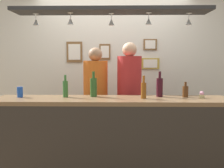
{
  "coord_description": "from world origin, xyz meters",
  "views": [
    {
      "loc": [
        0.07,
        -3.26,
        1.47
      ],
      "look_at": [
        0.0,
        0.1,
        1.16
      ],
      "focal_mm": 41.47,
      "sensor_mm": 36.0,
      "label": 1
    }
  ],
  "objects_px": {
    "bottle_wine_dark_red": "(160,87)",
    "cupcake": "(202,95)",
    "person_right_red_shirt": "(129,91)",
    "bottle_beer_green_import": "(65,88)",
    "bottle_beer_brown_stubby": "(185,91)",
    "drink_can": "(20,92)",
    "picture_frame_crest": "(105,52)",
    "bottle_beer_amber_tall": "(144,90)",
    "picture_frame_lower_pair": "(150,64)",
    "person_middle_orange_shirt": "(96,94)",
    "picture_frame_upper_small": "(150,44)",
    "picture_frame_caricature": "(74,52)",
    "bottle_champagne_green": "(94,87)"
  },
  "relations": [
    {
      "from": "bottle_beer_amber_tall",
      "to": "bottle_beer_brown_stubby",
      "type": "bearing_deg",
      "value": 12.77
    },
    {
      "from": "bottle_beer_green_import",
      "to": "picture_frame_crest",
      "type": "height_order",
      "value": "picture_frame_crest"
    },
    {
      "from": "person_middle_orange_shirt",
      "to": "drink_can",
      "type": "distance_m",
      "value": 1.06
    },
    {
      "from": "bottle_beer_brown_stubby",
      "to": "bottle_champagne_green",
      "type": "bearing_deg",
      "value": 178.51
    },
    {
      "from": "drink_can",
      "to": "picture_frame_upper_small",
      "type": "relative_size",
      "value": 0.55
    },
    {
      "from": "person_right_red_shirt",
      "to": "bottle_beer_amber_tall",
      "type": "xyz_separation_m",
      "value": [
        0.13,
        -0.71,
        0.1
      ]
    },
    {
      "from": "bottle_wine_dark_red",
      "to": "picture_frame_crest",
      "type": "relative_size",
      "value": 1.15
    },
    {
      "from": "bottle_champagne_green",
      "to": "picture_frame_lower_pair",
      "type": "relative_size",
      "value": 1.0
    },
    {
      "from": "bottle_beer_green_import",
      "to": "picture_frame_lower_pair",
      "type": "height_order",
      "value": "picture_frame_lower_pair"
    },
    {
      "from": "person_right_red_shirt",
      "to": "bottle_wine_dark_red",
      "type": "xyz_separation_m",
      "value": [
        0.33,
        -0.56,
        0.12
      ]
    },
    {
      "from": "bottle_beer_brown_stubby",
      "to": "drink_can",
      "type": "distance_m",
      "value": 1.94
    },
    {
      "from": "person_middle_orange_shirt",
      "to": "bottle_champagne_green",
      "type": "distance_m",
      "value": 0.59
    },
    {
      "from": "bottle_wine_dark_red",
      "to": "picture_frame_lower_pair",
      "type": "relative_size",
      "value": 1.0
    },
    {
      "from": "bottle_beer_green_import",
      "to": "picture_frame_crest",
      "type": "xyz_separation_m",
      "value": [
        0.4,
        1.32,
        0.46
      ]
    },
    {
      "from": "person_right_red_shirt",
      "to": "drink_can",
      "type": "height_order",
      "value": "person_right_red_shirt"
    },
    {
      "from": "person_middle_orange_shirt",
      "to": "picture_frame_upper_small",
      "type": "bearing_deg",
      "value": 39.66
    },
    {
      "from": "drink_can",
      "to": "person_right_red_shirt",
      "type": "bearing_deg",
      "value": 26.07
    },
    {
      "from": "person_right_red_shirt",
      "to": "picture_frame_caricature",
      "type": "xyz_separation_m",
      "value": [
        -0.88,
        0.7,
        0.57
      ]
    },
    {
      "from": "person_right_red_shirt",
      "to": "bottle_beer_green_import",
      "type": "relative_size",
      "value": 6.59
    },
    {
      "from": "person_middle_orange_shirt",
      "to": "bottle_beer_green_import",
      "type": "bearing_deg",
      "value": -115.87
    },
    {
      "from": "bottle_champagne_green",
      "to": "picture_frame_upper_small",
      "type": "relative_size",
      "value": 1.36
    },
    {
      "from": "bottle_beer_green_import",
      "to": "picture_frame_caricature",
      "type": "relative_size",
      "value": 0.76
    },
    {
      "from": "cupcake",
      "to": "person_right_red_shirt",
      "type": "bearing_deg",
      "value": 140.16
    },
    {
      "from": "bottle_wine_dark_red",
      "to": "bottle_beer_brown_stubby",
      "type": "bearing_deg",
      "value": -7.3
    },
    {
      "from": "bottle_beer_green_import",
      "to": "bottle_champagne_green",
      "type": "distance_m",
      "value": 0.33
    },
    {
      "from": "bottle_beer_green_import",
      "to": "drink_can",
      "type": "xyz_separation_m",
      "value": [
        -0.53,
        -0.02,
        -0.04
      ]
    },
    {
      "from": "person_middle_orange_shirt",
      "to": "bottle_champagne_green",
      "type": "relative_size",
      "value": 5.47
    },
    {
      "from": "bottle_beer_amber_tall",
      "to": "picture_frame_lower_pair",
      "type": "distance_m",
      "value": 1.46
    },
    {
      "from": "cupcake",
      "to": "picture_frame_crest",
      "type": "bearing_deg",
      "value": 130.64
    },
    {
      "from": "picture_frame_crest",
      "to": "picture_frame_upper_small",
      "type": "distance_m",
      "value": 0.76
    },
    {
      "from": "person_middle_orange_shirt",
      "to": "bottle_champagne_green",
      "type": "xyz_separation_m",
      "value": [
        0.02,
        -0.57,
        0.16
      ]
    },
    {
      "from": "bottle_beer_amber_tall",
      "to": "drink_can",
      "type": "relative_size",
      "value": 2.13
    },
    {
      "from": "person_middle_orange_shirt",
      "to": "picture_frame_crest",
      "type": "distance_m",
      "value": 0.94
    },
    {
      "from": "cupcake",
      "to": "bottle_beer_green_import",
      "type": "bearing_deg",
      "value": 178.35
    },
    {
      "from": "picture_frame_crest",
      "to": "bottle_beer_amber_tall",
      "type": "bearing_deg",
      "value": -70.28
    },
    {
      "from": "picture_frame_caricature",
      "to": "picture_frame_crest",
      "type": "bearing_deg",
      "value": 0.0
    },
    {
      "from": "drink_can",
      "to": "picture_frame_caricature",
      "type": "relative_size",
      "value": 0.36
    },
    {
      "from": "bottle_wine_dark_red",
      "to": "cupcake",
      "type": "bearing_deg",
      "value": -13.18
    },
    {
      "from": "bottle_wine_dark_red",
      "to": "drink_can",
      "type": "xyz_separation_m",
      "value": [
        -1.64,
        -0.08,
        -0.06
      ]
    },
    {
      "from": "person_middle_orange_shirt",
      "to": "picture_frame_crest",
      "type": "relative_size",
      "value": 6.31
    },
    {
      "from": "person_middle_orange_shirt",
      "to": "bottle_beer_brown_stubby",
      "type": "bearing_deg",
      "value": -28.32
    },
    {
      "from": "bottle_beer_brown_stubby",
      "to": "picture_frame_caricature",
      "type": "height_order",
      "value": "picture_frame_caricature"
    },
    {
      "from": "cupcake",
      "to": "picture_frame_crest",
      "type": "relative_size",
      "value": 0.3
    },
    {
      "from": "picture_frame_lower_pair",
      "to": "bottle_beer_brown_stubby",
      "type": "bearing_deg",
      "value": -79.07
    },
    {
      "from": "bottle_beer_amber_tall",
      "to": "bottle_champagne_green",
      "type": "xyz_separation_m",
      "value": [
        -0.58,
        0.14,
        0.02
      ]
    },
    {
      "from": "bottle_wine_dark_red",
      "to": "bottle_champagne_green",
      "type": "xyz_separation_m",
      "value": [
        -0.78,
        -0.01,
        0.0
      ]
    },
    {
      "from": "picture_frame_caricature",
      "to": "picture_frame_lower_pair",
      "type": "bearing_deg",
      "value": 0.0
    },
    {
      "from": "bottle_wine_dark_red",
      "to": "picture_frame_lower_pair",
      "type": "height_order",
      "value": "picture_frame_lower_pair"
    },
    {
      "from": "person_middle_orange_shirt",
      "to": "bottle_wine_dark_red",
      "type": "xyz_separation_m",
      "value": [
        0.81,
        -0.56,
        0.16
      ]
    },
    {
      "from": "cupcake",
      "to": "picture_frame_caricature",
      "type": "xyz_separation_m",
      "value": [
        -1.68,
        1.37,
        0.53
      ]
    }
  ]
}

